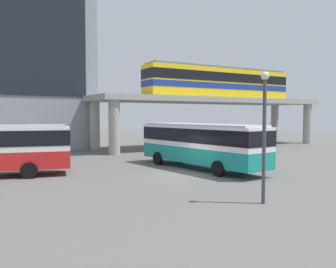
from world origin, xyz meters
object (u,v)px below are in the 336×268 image
object	(u,v)px
bus_main	(200,141)
bicycle_green	(228,147)
pedestrian_by_bike_rack	(229,148)
bicycle_orange	(234,148)
train	(220,83)
bicycle_silver	(239,149)

from	to	relation	value
bus_main	bicycle_green	distance (m)	14.69
bus_main	pedestrian_by_bike_rack	world-z (taller)	bus_main
bicycle_green	bicycle_orange	bearing A→B (deg)	-102.74
bicycle_orange	train	bearing A→B (deg)	65.53
bicycle_green	bicycle_silver	bearing A→B (deg)	-108.09
train	bicycle_silver	distance (m)	11.25
bicycle_green	pedestrian_by_bike_rack	bearing A→B (deg)	-128.32
bicycle_green	pedestrian_by_bike_rack	world-z (taller)	pedestrian_by_bike_rack
bicycle_green	bus_main	bearing A→B (deg)	-137.30
bicycle_silver	bus_main	bearing A→B (deg)	-144.76
bus_main	bicycle_silver	size ratio (longest dim) A/B	6.31
train	bicycle_green	world-z (taller)	train
train	bicycle_silver	size ratio (longest dim) A/B	11.42
train	pedestrian_by_bike_rack	world-z (taller)	train
train	bicycle_orange	bearing A→B (deg)	-114.47
bicycle_orange	bus_main	bearing A→B (deg)	-141.06
bicycle_orange	pedestrian_by_bike_rack	world-z (taller)	pedestrian_by_bike_rack
bus_main	bicycle_orange	bearing A→B (deg)	38.94
train	pedestrian_by_bike_rack	bearing A→B (deg)	-123.34
bus_main	bicycle_orange	xyz separation A→B (m)	(10.39, 8.39, -1.63)
train	pedestrian_by_bike_rack	xyz separation A→B (m)	(-5.97, -9.08, -7.16)
pedestrian_by_bike_rack	bicycle_silver	bearing A→B (deg)	29.66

